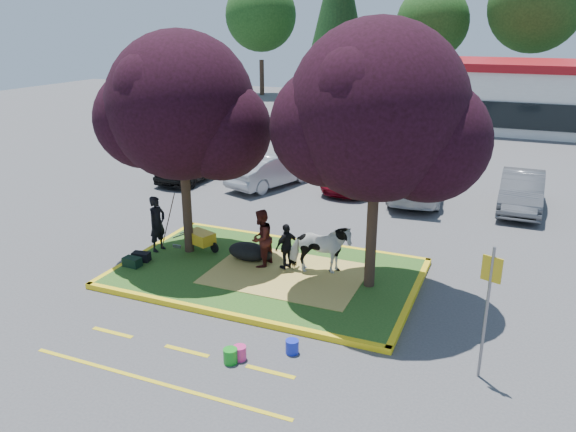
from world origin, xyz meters
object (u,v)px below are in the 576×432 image
at_px(cow, 320,249).
at_px(bucket_green, 230,356).
at_px(wheelbarrow, 201,238).
at_px(car_black, 194,164).
at_px(handler, 157,224).
at_px(bucket_pink, 240,353).
at_px(car_silver, 271,170).
at_px(bucket_blue, 292,347).
at_px(sign_post, 488,298).
at_px(calf, 248,251).

distance_m(cow, bucket_green, 4.69).
height_order(wheelbarrow, car_black, car_black).
relative_size(handler, car_black, 0.40).
distance_m(bucket_pink, car_silver, 13.45).
relative_size(handler, bucket_blue, 5.55).
xyz_separation_m(bucket_green, bucket_pink, (0.12, 0.19, -0.01)).
height_order(handler, bucket_blue, handler).
height_order(cow, bucket_pink, cow).
bearing_deg(bucket_pink, wheelbarrow, 128.81).
bearing_deg(handler, bucket_green, -125.54).
distance_m(wheelbarrow, bucket_pink, 5.94).
relative_size(wheelbarrow, car_black, 0.36).
xyz_separation_m(handler, bucket_blue, (5.85, -3.48, -0.85)).
xyz_separation_m(bucket_blue, car_silver, (-5.83, 11.86, 0.56)).
distance_m(sign_post, bucket_pink, 5.18).
height_order(bucket_blue, car_silver, car_silver).
distance_m(cow, wheelbarrow, 3.94).
bearing_deg(car_silver, wheelbarrow, 117.43).
relative_size(bucket_green, car_silver, 0.07).
bearing_deg(bucket_pink, bucket_blue, 34.91).
distance_m(handler, sign_post, 10.08).
bearing_deg(bucket_pink, bucket_green, -123.38).
distance_m(sign_post, bucket_blue, 4.18).
bearing_deg(calf, car_silver, 115.67).
xyz_separation_m(calf, car_silver, (-2.86, 8.01, 0.30)).
bearing_deg(car_silver, handler, 108.78).
distance_m(bucket_blue, car_silver, 13.23).
bearing_deg(bucket_pink, car_black, 125.26).
bearing_deg(sign_post, handler, -176.65).
distance_m(handler, car_black, 8.80).
xyz_separation_m(calf, sign_post, (6.77, -3.17, 1.35)).
bearing_deg(bucket_green, sign_post, 17.33).
xyz_separation_m(bucket_pink, bucket_blue, (0.94, 0.65, 0.00)).
height_order(calf, handler, handler).
bearing_deg(car_black, wheelbarrow, -54.15).
relative_size(sign_post, bucket_blue, 9.10).
relative_size(bucket_blue, car_silver, 0.07).
bearing_deg(bucket_green, bucket_blue, 38.41).
bearing_deg(handler, bucket_blue, -114.26).
bearing_deg(bucket_blue, sign_post, 10.10).
relative_size(car_black, car_silver, 1.00).
relative_size(calf, car_silver, 0.29).
bearing_deg(cow, calf, 71.62).
height_order(sign_post, bucket_blue, sign_post).
height_order(sign_post, car_silver, sign_post).
distance_m(bucket_green, bucket_blue, 1.35).
xyz_separation_m(cow, wheelbarrow, (-3.93, 0.18, -0.31)).
bearing_deg(car_black, cow, -38.27).
bearing_deg(bucket_pink, sign_post, 15.69).
xyz_separation_m(sign_post, bucket_green, (-4.86, -1.52, -1.60)).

